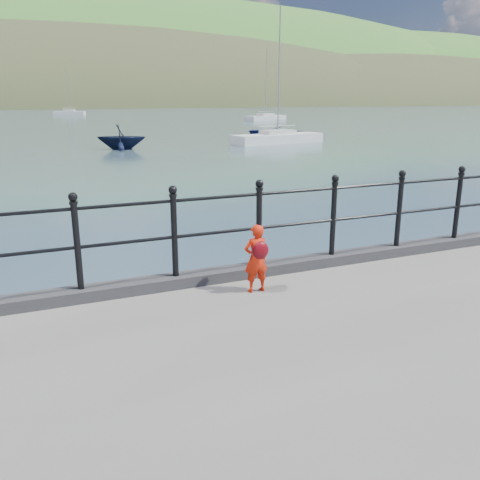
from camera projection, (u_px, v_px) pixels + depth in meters
name	position (u px, v px, depth m)	size (l,w,h in m)	color
ground	(216.00, 342.00, 7.34)	(600.00, 600.00, 0.00)	#2D4251
kerb	(219.00, 275.00, 6.91)	(60.00, 0.30, 0.15)	#28282B
railing	(218.00, 222.00, 6.71)	(18.11, 0.11, 1.20)	black
far_shore	(116.00, 154.00, 239.99)	(830.00, 200.00, 156.00)	#333A21
child	(256.00, 258.00, 6.41)	(0.32, 0.29, 0.89)	red
launch_blue	(279.00, 132.00, 43.16)	(3.58, 5.01, 1.04)	#131853
launch_navy	(121.00, 137.00, 33.94)	(2.72, 3.15, 1.66)	black
sailboat_near	(278.00, 139.00, 38.55)	(7.52, 3.21, 9.86)	white
sailboat_deep	(69.00, 113.00, 99.62)	(6.14, 3.87, 8.78)	silver
sailboat_far	(266.00, 118.00, 76.07)	(7.56, 4.71, 10.37)	silver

